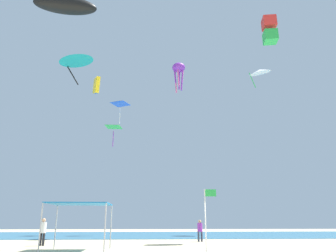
{
  "coord_description": "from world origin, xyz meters",
  "views": [
    {
      "loc": [
        -2.36,
        -15.43,
        1.59
      ],
      "look_at": [
        -0.83,
        8.27,
        8.42
      ],
      "focal_mm": 35.4,
      "sensor_mm": 36.0,
      "label": 1
    }
  ],
  "objects": [
    {
      "name": "banner_flag",
      "position": [
        0.65,
        1.34,
        1.92
      ],
      "size": [
        0.61,
        0.06,
        3.13
      ],
      "color": "silver",
      "rests_on": "ground"
    },
    {
      "name": "person_near_tent",
      "position": [
        2.0,
        12.25,
        0.99
      ],
      "size": [
        0.43,
        0.4,
        1.69
      ],
      "rotation": [
        0.0,
        0.0,
        0.41
      ],
      "color": "#33384C",
      "rests_on": "ground"
    },
    {
      "name": "kite_octopus_purple",
      "position": [
        1.85,
        26.58,
        22.01
      ],
      "size": [
        2.26,
        2.26,
        4.26
      ],
      "rotation": [
        0.0,
        0.0,
        3.44
      ],
      "color": "purple"
    },
    {
      "name": "person_leftmost",
      "position": [
        -9.29,
        8.49,
        1.05
      ],
      "size": [
        0.42,
        0.42,
        1.78
      ],
      "rotation": [
        0.0,
        0.0,
        2.47
      ],
      "color": "black",
      "rests_on": "ground"
    },
    {
      "name": "kite_box_red",
      "position": [
        9.43,
        12.42,
        19.61
      ],
      "size": [
        1.45,
        1.43,
        2.68
      ],
      "rotation": [
        0.0,
        0.0,
        1.43
      ],
      "color": "red"
    },
    {
      "name": "canopy_tent",
      "position": [
        -6.15,
        4.42,
        2.46
      ],
      "size": [
        3.39,
        3.12,
        2.58
      ],
      "color": "#B2B2B7",
      "rests_on": "ground"
    },
    {
      "name": "kite_diamond_green",
      "position": [
        -5.86,
        17.8,
        10.85
      ],
      "size": [
        1.76,
        1.76,
        2.15
      ],
      "rotation": [
        0.0,
        0.0,
        4.57
      ],
      "color": "green"
    },
    {
      "name": "kite_inflatable_black",
      "position": [
        -11.19,
        15.04,
        23.4
      ],
      "size": [
        6.69,
        2.99,
        2.46
      ],
      "rotation": [
        0.0,
        0.0,
        0.14
      ],
      "color": "black"
    },
    {
      "name": "kite_diamond_blue",
      "position": [
        -5.99,
        26.0,
        16.31
      ],
      "size": [
        2.71,
        2.7,
        2.74
      ],
      "rotation": [
        0.0,
        0.0,
        1.08
      ],
      "color": "blue"
    },
    {
      "name": "kite_delta_teal",
      "position": [
        -10.88,
        20.28,
        19.95
      ],
      "size": [
        5.33,
        5.3,
        3.34
      ],
      "rotation": [
        0.0,
        0.0,
        5.16
      ],
      "color": "teal"
    },
    {
      "name": "kite_delta_white",
      "position": [
        13.06,
        25.63,
        21.57
      ],
      "size": [
        4.19,
        4.19,
        2.55
      ],
      "rotation": [
        0.0,
        0.0,
        5.42
      ],
      "color": "white"
    },
    {
      "name": "ocean_strip",
      "position": [
        0.0,
        26.68,
        0.01
      ],
      "size": [
        110.0,
        21.48,
        0.03
      ],
      "primitive_type": "cube",
      "color": "teal",
      "rests_on": "ground"
    },
    {
      "name": "kite_parafoil_yellow",
      "position": [
        -7.05,
        12.65,
        13.34
      ],
      "size": [
        1.39,
        4.65,
        2.85
      ],
      "rotation": [
        0.0,
        0.0,
        4.94
      ],
      "color": "yellow"
    }
  ]
}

